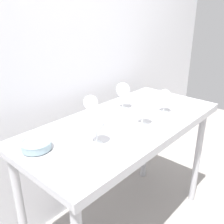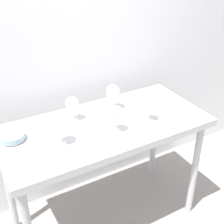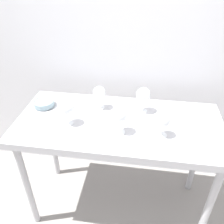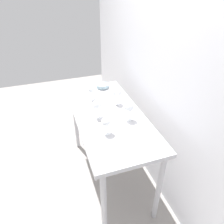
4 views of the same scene
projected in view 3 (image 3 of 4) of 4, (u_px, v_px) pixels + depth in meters
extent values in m
plane|color=gray|center=(117.00, 202.00, 2.13)|extent=(6.00, 6.00, 0.00)
cube|color=silver|center=(128.00, 40.00, 1.80)|extent=(3.80, 0.04, 2.60)
cube|color=#B6B6BB|center=(119.00, 123.00, 1.64)|extent=(1.40, 0.64, 0.04)
cube|color=#B6B6BB|center=(112.00, 158.00, 1.37)|extent=(1.40, 0.01, 0.05)
cylinder|color=#B6B6BB|center=(27.00, 186.00, 1.75)|extent=(0.05, 0.05, 0.86)
cylinder|color=#B6B6BB|center=(208.00, 209.00, 1.60)|extent=(0.05, 0.05, 0.86)
cylinder|color=#B6B6BB|center=(52.00, 140.00, 2.18)|extent=(0.05, 0.05, 0.86)
cylinder|color=#B6B6BB|center=(197.00, 154.00, 2.02)|extent=(0.05, 0.05, 0.86)
cylinder|color=white|center=(119.00, 132.00, 1.52)|extent=(0.07, 0.07, 0.00)
cylinder|color=white|center=(120.00, 126.00, 1.49)|extent=(0.01, 0.01, 0.09)
sphere|color=white|center=(120.00, 115.00, 1.45)|extent=(0.09, 0.09, 0.09)
cylinder|color=maroon|center=(120.00, 117.00, 1.45)|extent=(0.06, 0.06, 0.02)
cylinder|color=white|center=(161.00, 135.00, 1.50)|extent=(0.07, 0.07, 0.00)
cylinder|color=white|center=(162.00, 130.00, 1.47)|extent=(0.01, 0.01, 0.08)
sphere|color=white|center=(163.00, 120.00, 1.43)|extent=(0.09, 0.09, 0.09)
cylinder|color=maroon|center=(163.00, 122.00, 1.44)|extent=(0.06, 0.06, 0.02)
cylinder|color=white|center=(100.00, 108.00, 1.76)|extent=(0.07, 0.07, 0.00)
cylinder|color=white|center=(100.00, 102.00, 1.73)|extent=(0.01, 0.01, 0.09)
sphere|color=white|center=(99.00, 92.00, 1.68)|extent=(0.09, 0.09, 0.09)
cylinder|color=#590C22|center=(99.00, 94.00, 1.69)|extent=(0.06, 0.06, 0.03)
cylinder|color=white|center=(69.00, 123.00, 1.60)|extent=(0.06, 0.06, 0.00)
cylinder|color=white|center=(68.00, 118.00, 1.57)|extent=(0.01, 0.01, 0.08)
sphere|color=white|center=(67.00, 107.00, 1.53)|extent=(0.10, 0.10, 0.10)
cylinder|color=maroon|center=(67.00, 110.00, 1.54)|extent=(0.07, 0.07, 0.03)
cylinder|color=white|center=(142.00, 111.00, 1.72)|extent=(0.07, 0.07, 0.00)
cylinder|color=white|center=(142.00, 105.00, 1.69)|extent=(0.01, 0.01, 0.09)
sphere|color=white|center=(143.00, 94.00, 1.64)|extent=(0.10, 0.10, 0.10)
cylinder|color=#5C0F27|center=(143.00, 97.00, 1.65)|extent=(0.07, 0.07, 0.02)
cube|color=white|center=(176.00, 119.00, 1.64)|extent=(0.25, 0.26, 0.00)
cylinder|color=#4C4C4C|center=(45.00, 106.00, 1.78)|extent=(0.13, 0.13, 0.01)
cylinder|color=#8CA8B2|center=(44.00, 103.00, 1.77)|extent=(0.15, 0.15, 0.04)
torus|color=#8CA8B2|center=(44.00, 101.00, 1.76)|extent=(0.15, 0.15, 0.01)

